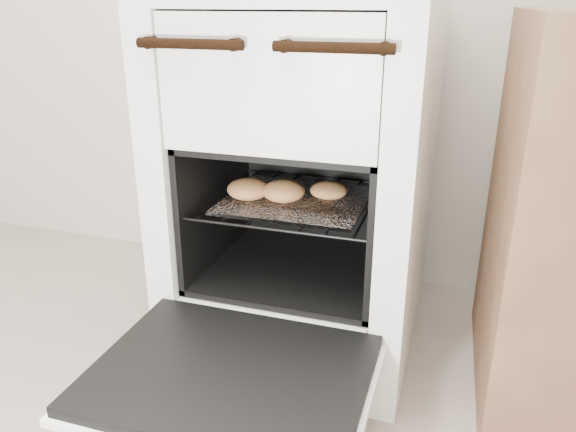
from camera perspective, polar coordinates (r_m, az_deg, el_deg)
name	(u,v)px	position (r m, az deg, el deg)	size (l,w,h in m)	color
stove	(305,178)	(1.50, 1.79, 3.85)	(0.62, 0.69, 0.95)	white
oven_door	(231,377)	(1.17, -5.85, -15.93)	(0.56, 0.44, 0.04)	black
oven_rack	(298,200)	(1.45, 1.01, 1.62)	(0.45, 0.44, 0.01)	black
foil_sheet	(296,200)	(1.43, 0.77, 1.59)	(0.35, 0.31, 0.01)	white
baked_rolls	(281,190)	(1.42, -0.73, 2.65)	(0.33, 0.20, 0.05)	tan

